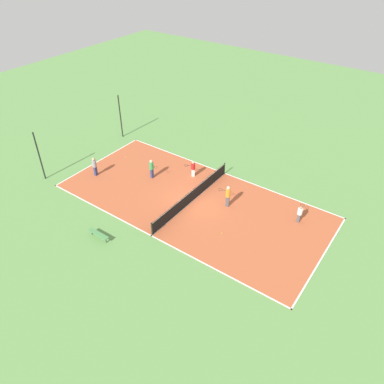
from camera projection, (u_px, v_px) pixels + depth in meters
name	position (u px, v px, depth m)	size (l,w,h in m)	color
ground_plane	(192.00, 201.00, 29.22)	(80.00, 80.00, 0.00)	#60934C
court_surface	(192.00, 201.00, 29.21)	(9.83, 20.91, 0.02)	#B75633
tennis_net	(192.00, 195.00, 28.88)	(9.63, 0.10, 1.09)	black
bench	(98.00, 234.00, 25.60)	(0.36, 1.71, 0.45)	#4C8C4C
player_near_white	(300.00, 213.00, 26.80)	(0.97, 0.47, 1.39)	#4C4C51
player_center_orange	(228.00, 195.00, 28.10)	(0.59, 0.99, 1.82)	#4C4C51
player_baseline_gray	(95.00, 165.00, 31.59)	(0.41, 0.41, 1.72)	navy
player_far_green	(152.00, 168.00, 31.29)	(0.54, 0.98, 1.72)	navy
player_coach_red	(193.00, 168.00, 31.54)	(0.87, 0.91, 1.47)	white
tennis_ball_far_baseline	(126.00, 157.00, 34.55)	(0.07, 0.07, 0.07)	#CCE033
tennis_ball_near_net	(168.00, 219.00, 27.45)	(0.07, 0.07, 0.07)	#CCE033
tennis_ball_right_alley	(222.00, 233.00, 26.18)	(0.07, 0.07, 0.07)	#CCE033
tennis_ball_left_sideline	(156.00, 168.00, 33.04)	(0.07, 0.07, 0.07)	#CCE033
fence_post_back_left	(39.00, 156.00, 30.50)	(0.12, 0.12, 4.36)	black
fence_post_back_right	(120.00, 117.00, 36.63)	(0.12, 0.12, 4.36)	black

